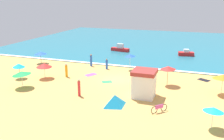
# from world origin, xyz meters

# --- Properties ---
(ground_plane) EXTENTS (60.00, 60.00, 0.00)m
(ground_plane) POSITION_xyz_m (0.00, 0.00, 0.00)
(ground_plane) COLOR #E0A856
(ocean_water) EXTENTS (60.00, 44.00, 0.10)m
(ocean_water) POSITION_xyz_m (0.00, 28.00, 0.05)
(ocean_water) COLOR teal
(ocean_water) RESTS_ON ground_plane
(wave_breaker_foam) EXTENTS (57.00, 0.70, 0.01)m
(wave_breaker_foam) POSITION_xyz_m (0.00, 6.30, 0.10)
(wave_breaker_foam) COLOR white
(wave_breaker_foam) RESTS_ON ocean_water
(lifeguard_cabana) EXTENTS (2.41, 2.48, 2.91)m
(lifeguard_cabana) POSITION_xyz_m (4.46, -4.41, 1.48)
(lifeguard_cabana) COLOR white
(lifeguard_cabana) RESTS_ON ground_plane
(beach_umbrella_0) EXTENTS (2.71, 2.71, 2.00)m
(beach_umbrella_0) POSITION_xyz_m (-9.03, -2.50, 1.72)
(beach_umbrella_0) COLOR silver
(beach_umbrella_0) RESTS_ON ground_plane
(beach_umbrella_1) EXTENTS (2.84, 2.82, 2.04)m
(beach_umbrella_1) POSITION_xyz_m (-9.45, -6.37, 1.73)
(beach_umbrella_1) COLOR silver
(beach_umbrella_1) RESTS_ON ground_plane
(beach_umbrella_2) EXTENTS (2.83, 2.84, 2.33)m
(beach_umbrella_2) POSITION_xyz_m (12.21, -1.02, 2.03)
(beach_umbrella_2) COLOR silver
(beach_umbrella_2) RESTS_ON ground_plane
(beach_umbrella_3) EXTENTS (2.12, 2.13, 1.92)m
(beach_umbrella_3) POSITION_xyz_m (11.04, -9.17, 1.67)
(beach_umbrella_3) COLOR silver
(beach_umbrella_3) RESTS_ON ground_plane
(beach_umbrella_4) EXTENTS (2.44, 2.43, 2.40)m
(beach_umbrella_4) POSITION_xyz_m (6.31, 0.06, 2.14)
(beach_umbrella_4) COLOR #4C3823
(beach_umbrella_4) RESTS_ON ground_plane
(beach_umbrella_5) EXTENTS (1.95, 1.94, 1.92)m
(beach_umbrella_5) POSITION_xyz_m (-14.00, 3.78, 1.67)
(beach_umbrella_5) COLOR #4C3823
(beach_umbrella_5) RESTS_ON ground_plane
(beach_umbrella_6) EXTENTS (2.15, 2.14, 2.02)m
(beach_umbrella_6) POSITION_xyz_m (-12.07, -3.63, 1.71)
(beach_umbrella_6) COLOR #4C3823
(beach_umbrella_6) RESTS_ON ground_plane
(beach_umbrella_7) EXTENTS (1.91, 1.90, 2.35)m
(beach_umbrella_7) POSITION_xyz_m (0.33, 4.97, 2.12)
(beach_umbrella_7) COLOR silver
(beach_umbrella_7) RESTS_ON ground_plane
(beach_tent) EXTENTS (2.43, 2.53, 1.14)m
(beach_tent) POSITION_xyz_m (2.34, -7.65, 0.57)
(beach_tent) COLOR #1999D8
(beach_tent) RESTS_ON ground_plane
(parked_bicycle) EXTENTS (1.29, 1.37, 0.76)m
(parked_bicycle) POSITION_xyz_m (6.61, -7.61, 0.38)
(parked_bicycle) COLOR black
(parked_bicycle) RESTS_ON ground_plane
(beachgoer_0) EXTENTS (0.40, 0.40, 1.88)m
(beachgoer_0) POSITION_xyz_m (-2.04, -6.52, 0.92)
(beachgoer_0) COLOR red
(beachgoer_0) RESTS_ON ground_plane
(beachgoer_1) EXTENTS (0.34, 0.34, 1.56)m
(beachgoer_1) POSITION_xyz_m (-2.96, 4.17, 0.73)
(beachgoer_1) COLOR blue
(beachgoer_1) RESTS_ON ground_plane
(beachgoer_2) EXTENTS (0.46, 0.46, 1.81)m
(beachgoer_2) POSITION_xyz_m (-6.64, -1.09, 0.88)
(beachgoer_2) COLOR orange
(beachgoer_2) RESTS_ON ground_plane
(beachgoer_3) EXTENTS (0.34, 0.34, 1.84)m
(beachgoer_3) POSITION_xyz_m (-5.79, 4.93, 0.88)
(beachgoer_3) COLOR blue
(beachgoer_3) RESTS_ON ground_plane
(beach_towel_0) EXTENTS (1.61, 1.87, 0.01)m
(beach_towel_0) POSITION_xyz_m (-4.00, 0.79, 0.01)
(beach_towel_0) COLOR #D84CA5
(beach_towel_0) RESTS_ON ground_plane
(beach_towel_1) EXTENTS (1.58, 1.50, 0.01)m
(beach_towel_1) POSITION_xyz_m (-0.88, -1.26, 0.01)
(beach_towel_1) COLOR green
(beach_towel_1) RESTS_ON ground_plane
(beach_towel_2) EXTENTS (1.75, 1.57, 0.01)m
(beach_towel_2) POSITION_xyz_m (10.48, 3.53, 0.01)
(beach_towel_2) COLOR black
(beach_towel_2) RESTS_ON ground_plane
(small_boat_0) EXTENTS (2.84, 1.74, 1.16)m
(small_boat_0) POSITION_xyz_m (7.45, 16.73, 0.50)
(small_boat_0) COLOR red
(small_boat_0) RESTS_ON ocean_water
(small_boat_1) EXTENTS (3.71, 1.71, 1.44)m
(small_boat_1) POSITION_xyz_m (-4.86, 16.51, 0.57)
(small_boat_1) COLOR red
(small_boat_1) RESTS_ON ocean_water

